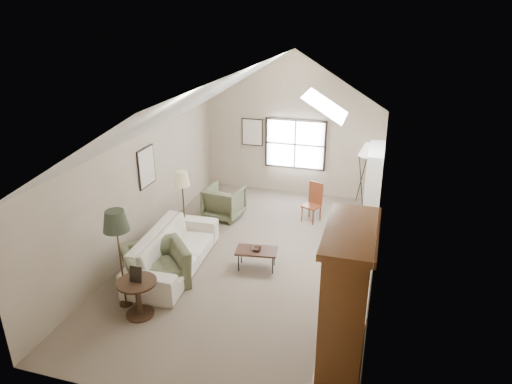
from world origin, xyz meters
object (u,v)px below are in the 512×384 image
(armchair_far, at_px, (224,202))
(sofa, at_px, (174,250))
(armchair_near, at_px, (156,266))
(side_table, at_px, (139,298))
(coffee_table, at_px, (257,259))
(side_chair, at_px, (312,203))
(armoire, at_px, (346,297))

(armchair_far, bearing_deg, sofa, 93.67)
(armchair_near, height_order, side_table, armchair_near)
(coffee_table, xyz_separation_m, side_chair, (0.69, 2.53, 0.29))
(armoire, relative_size, sofa, 0.81)
(armchair_far, relative_size, side_chair, 0.90)
(armoire, bearing_deg, side_table, 178.90)
(armchair_near, xyz_separation_m, side_chair, (2.40, 3.59, 0.12))
(armoire, distance_m, sofa, 4.03)
(armchair_near, bearing_deg, side_chair, 14.43)
(sofa, distance_m, armchair_near, 0.63)
(armchair_near, bearing_deg, armchair_far, 44.04)
(sofa, bearing_deg, coffee_table, -78.10)
(armoire, distance_m, armchair_far, 5.52)
(armoire, bearing_deg, side_chair, 105.41)
(armchair_near, bearing_deg, side_table, -121.52)
(armoire, bearing_deg, coffee_table, 133.04)
(armchair_far, bearing_deg, side_table, 96.34)
(side_chair, bearing_deg, armchair_far, -146.44)
(armchair_far, height_order, side_chair, side_chair)
(coffee_table, distance_m, side_chair, 2.64)
(side_chair, bearing_deg, side_table, -92.27)
(armoire, relative_size, armchair_near, 1.89)
(coffee_table, relative_size, side_table, 1.23)
(armchair_far, distance_m, coffee_table, 2.62)
(armoire, distance_m, coffee_table, 3.01)
(side_table, bearing_deg, armchair_far, 89.24)
(armchair_near, xyz_separation_m, side_table, (0.18, -0.97, -0.04))
(side_table, bearing_deg, coffee_table, 52.99)
(armchair_near, distance_m, coffee_table, 2.02)
(sofa, distance_m, armchair_far, 2.59)
(armchair_far, bearing_deg, armchair_near, 92.96)
(sofa, xyz_separation_m, armchair_far, (0.16, 2.59, 0.01))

